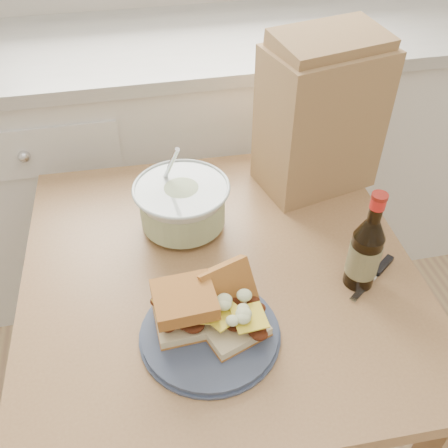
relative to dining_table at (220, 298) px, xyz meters
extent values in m
cube|color=white|center=(0.03, 0.85, -0.18)|extent=(2.40, 0.60, 0.90)
cube|color=beige|center=(0.03, 0.85, 0.29)|extent=(2.50, 0.64, 0.04)
cube|color=#A57B4E|center=(0.00, 0.00, 0.09)|extent=(0.91, 0.91, 0.04)
cube|color=#A57B4E|center=(-0.38, 0.40, -0.28)|extent=(0.06, 0.06, 0.69)
cube|color=#A57B4E|center=(0.40, 0.38, -0.28)|extent=(0.06, 0.06, 0.69)
cylinder|color=#3D4963|center=(-0.06, -0.18, 0.12)|extent=(0.27, 0.27, 0.02)
cube|color=beige|center=(-0.10, -0.15, 0.14)|extent=(0.12, 0.11, 0.02)
cube|color=yellow|center=(-0.10, -0.15, 0.17)|extent=(0.07, 0.07, 0.00)
cube|color=#B76830|center=(-0.10, -0.15, 0.20)|extent=(0.12, 0.11, 0.03)
cube|color=beige|center=(-0.01, -0.19, 0.14)|extent=(0.15, 0.14, 0.02)
cube|color=yellow|center=(-0.01, -0.19, 0.17)|extent=(0.09, 0.09, 0.00)
cube|color=#B76830|center=(-0.01, -0.12, 0.17)|extent=(0.13, 0.11, 0.10)
cone|color=silver|center=(-0.06, 0.16, 0.17)|extent=(0.22, 0.22, 0.12)
cylinder|color=beige|center=(-0.06, 0.16, 0.16)|extent=(0.20, 0.20, 0.08)
torus|color=silver|center=(-0.06, 0.16, 0.22)|extent=(0.23, 0.23, 0.01)
cylinder|color=silver|center=(-0.08, 0.19, 0.26)|extent=(0.05, 0.09, 0.15)
cylinder|color=black|center=(0.29, -0.10, 0.18)|extent=(0.07, 0.07, 0.14)
cone|color=black|center=(0.29, -0.10, 0.26)|extent=(0.07, 0.07, 0.04)
cylinder|color=black|center=(0.29, -0.10, 0.31)|extent=(0.03, 0.03, 0.06)
cylinder|color=red|center=(0.29, -0.10, 0.33)|extent=(0.03, 0.03, 0.02)
cylinder|color=maroon|center=(0.29, -0.10, 0.35)|extent=(0.03, 0.03, 0.01)
cylinder|color=#323D1E|center=(0.29, -0.10, 0.18)|extent=(0.07, 0.07, 0.08)
cube|color=silver|center=(0.30, -0.12, 0.11)|extent=(0.10, 0.08, 0.00)
cube|color=black|center=(0.36, -0.08, 0.11)|extent=(0.06, 0.05, 0.01)
cube|color=tan|center=(0.32, 0.27, 0.29)|extent=(0.32, 0.25, 0.37)
camera|label=1|loc=(-0.15, -0.77, 0.93)|focal=40.00mm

